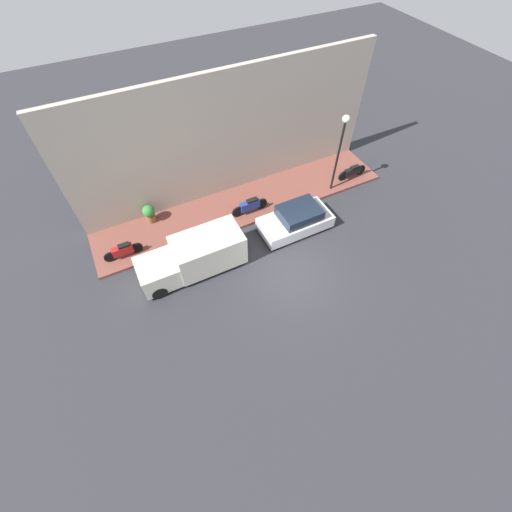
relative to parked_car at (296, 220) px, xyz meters
The scene contains 10 objects.
ground_plane 3.09m from the parked_car, 145.59° to the left, with size 60.00×60.00×0.00m, color #2D2D33.
sidewalk 3.38m from the parked_car, 30.87° to the left, with size 3.10×16.87×0.15m.
building_facade 5.59m from the parked_car, 20.54° to the left, with size 0.30×16.87×6.89m.
parked_car is the anchor object (origin of this frame).
delivery_van 5.75m from the parked_car, 91.28° to the left, with size 1.82×5.03×1.90m.
motorcycle_red 8.90m from the parked_car, 76.48° to the left, with size 0.30×1.90×0.82m.
motorcycle_blue 2.70m from the parked_car, 38.91° to the left, with size 0.30×2.10×0.88m.
motorcycle_black 5.56m from the parked_car, 68.31° to the right, with size 0.30×1.93×0.75m.
streetlamp 4.76m from the parked_car, 63.22° to the right, with size 0.39×0.39×4.62m.
potted_plant 7.84m from the parked_car, 60.06° to the left, with size 0.66×0.66×1.04m.
Camera 1 is at (-7.81, 5.81, 13.67)m, focal length 24.00 mm.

